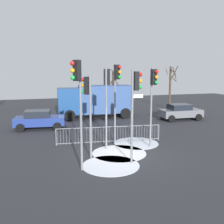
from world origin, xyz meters
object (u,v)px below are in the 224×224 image
(traffic_light_foreground_right, at_px, (153,90))
(car_grey_near, at_px, (180,112))
(traffic_light_foreground_left, at_px, (117,85))
(bare_tree_right, at_px, (170,86))
(traffic_light_rear_left, at_px, (107,90))
(delivery_truck, at_px, (96,100))
(traffic_light_rear_right, at_px, (78,90))
(direction_sign_post, at_px, (132,115))
(car_blue_trailing, at_px, (39,119))
(bare_tree_centre, at_px, (113,88))
(traffic_light_mid_left, at_px, (135,95))
(traffic_light_mid_right, at_px, (88,98))

(traffic_light_foreground_right, relative_size, car_grey_near, 1.22)
(traffic_light_foreground_left, distance_m, bare_tree_right, 15.63)
(bare_tree_right, bearing_deg, traffic_light_foreground_right, -123.50)
(traffic_light_rear_left, distance_m, delivery_truck, 10.11)
(traffic_light_foreground_right, xyz_separation_m, traffic_light_rear_right, (-4.76, -2.32, 0.26))
(delivery_truck, bearing_deg, direction_sign_post, 93.51)
(traffic_light_foreground_left, height_order, direction_sign_post, traffic_light_foreground_left)
(car_blue_trailing, height_order, bare_tree_centre, bare_tree_centre)
(traffic_light_rear_right, height_order, direction_sign_post, traffic_light_rear_right)
(car_blue_trailing, bearing_deg, car_grey_near, 6.69)
(traffic_light_mid_left, xyz_separation_m, car_blue_trailing, (-4.33, 9.07, -2.61))
(traffic_light_rear_left, height_order, car_grey_near, traffic_light_rear_left)
(traffic_light_mid_right, xyz_separation_m, direction_sign_post, (3.08, 1.56, -1.32))
(car_grey_near, bearing_deg, direction_sign_post, -136.96)
(traffic_light_mid_left, xyz_separation_m, traffic_light_rear_right, (-2.78, -0.25, 0.35))
(traffic_light_foreground_left, distance_m, car_blue_trailing, 7.58)
(direction_sign_post, height_order, car_grey_near, direction_sign_post)
(traffic_light_mid_right, xyz_separation_m, car_blue_trailing, (-2.33, 7.63, -2.42))
(car_blue_trailing, distance_m, bare_tree_centre, 13.52)
(traffic_light_foreground_left, distance_m, delivery_truck, 8.93)
(traffic_light_foreground_right, bearing_deg, bare_tree_right, -136.58)
(direction_sign_post, bearing_deg, bare_tree_right, 50.89)
(car_blue_trailing, xyz_separation_m, bare_tree_right, (15.13, 6.33, 1.98))
(traffic_light_rear_right, height_order, car_blue_trailing, traffic_light_rear_right)
(traffic_light_foreground_left, bearing_deg, direction_sign_post, 105.49)
(traffic_light_foreground_left, relative_size, bare_tree_centre, 1.06)
(bare_tree_centre, bearing_deg, direction_sign_post, -103.31)
(traffic_light_foreground_left, distance_m, traffic_light_rear_right, 5.13)
(traffic_light_mid_left, distance_m, direction_sign_post, 3.52)
(traffic_light_rear_right, height_order, bare_tree_right, traffic_light_rear_right)
(traffic_light_rear_left, relative_size, car_blue_trailing, 1.19)
(traffic_light_mid_right, xyz_separation_m, bare_tree_centre, (6.83, 17.45, -0.81))
(car_grey_near, distance_m, bare_tree_centre, 10.53)
(car_grey_near, xyz_separation_m, bare_tree_centre, (-3.44, 9.82, 1.61))
(traffic_light_rear_right, xyz_separation_m, bare_tree_right, (13.58, 15.65, -0.98))
(direction_sign_post, xyz_separation_m, bare_tree_centre, (3.76, 15.89, 0.50))
(traffic_light_foreground_left, bearing_deg, traffic_light_rear_left, 23.05)
(car_blue_trailing, bearing_deg, traffic_light_foreground_left, -41.67)
(traffic_light_foreground_left, xyz_separation_m, bare_tree_centre, (4.51, 15.05, -1.28))
(traffic_light_foreground_left, relative_size, traffic_light_rear_left, 1.06)
(car_grey_near, bearing_deg, traffic_light_mid_left, -129.48)
(traffic_light_rear_left, bearing_deg, bare_tree_centre, 100.46)
(traffic_light_rear_left, height_order, bare_tree_right, bare_tree_right)
(traffic_light_rear_left, xyz_separation_m, car_blue_trailing, (-3.69, 6.37, -2.70))
(traffic_light_mid_right, height_order, car_grey_near, traffic_light_mid_right)
(car_grey_near, height_order, car_blue_trailing, same)
(traffic_light_rear_left, relative_size, traffic_light_mid_left, 1.03)
(traffic_light_foreground_right, height_order, direction_sign_post, traffic_light_foreground_right)
(traffic_light_foreground_right, xyz_separation_m, car_blue_trailing, (-6.31, 7.00, -2.70))
(traffic_light_rear_right, distance_m, car_blue_trailing, 9.90)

